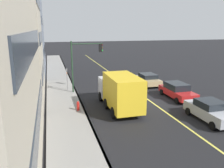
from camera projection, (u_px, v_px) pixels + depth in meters
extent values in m
plane|color=black|center=(149.00, 100.00, 22.55)|extent=(200.00, 200.00, 0.00)
cube|color=gray|center=(65.00, 107.00, 20.43)|extent=(80.00, 3.20, 0.15)
cube|color=slate|center=(82.00, 105.00, 20.83)|extent=(80.00, 0.16, 0.15)
cube|color=#D8CC4C|center=(149.00, 100.00, 22.55)|extent=(80.00, 0.16, 0.01)
cube|color=#262D38|center=(38.00, 118.00, 10.83)|extent=(12.33, 0.06, 1.10)
cube|color=#262D38|center=(32.00, 44.00, 10.00)|extent=(12.33, 0.06, 1.10)
cube|color=#262D38|center=(43.00, 70.00, 23.87)|extent=(9.83, 0.06, 1.10)
cube|color=#262D38|center=(41.00, 37.00, 23.07)|extent=(9.83, 0.06, 1.10)
cube|color=#262D38|center=(38.00, 2.00, 22.27)|extent=(9.83, 0.06, 1.10)
cube|color=#262D38|center=(44.00, 49.00, 37.48)|extent=(13.25, 0.06, 1.10)
cube|color=#262D38|center=(42.00, 21.00, 36.42)|extent=(13.25, 0.06, 1.10)
cube|color=tan|center=(148.00, 80.00, 28.39)|extent=(4.10, 1.89, 0.61)
cube|color=black|center=(148.00, 76.00, 28.33)|extent=(2.18, 1.74, 0.50)
cylinder|color=black|center=(160.00, 85.00, 27.44)|extent=(0.60, 0.22, 0.60)
cylinder|color=black|center=(145.00, 86.00, 26.96)|extent=(0.60, 0.22, 0.60)
cylinder|color=black|center=(150.00, 80.00, 29.97)|extent=(0.60, 0.22, 0.60)
cylinder|color=black|center=(137.00, 81.00, 29.50)|extent=(0.60, 0.22, 0.60)
cube|color=#A8AAB2|center=(210.00, 112.00, 17.50)|extent=(4.46, 1.88, 0.75)
cube|color=black|center=(210.00, 104.00, 17.45)|extent=(1.93, 1.73, 0.52)
cylinder|color=black|center=(213.00, 126.00, 15.98)|extent=(0.60, 0.22, 0.60)
cylinder|color=black|center=(208.00, 109.00, 19.21)|extent=(0.60, 0.22, 0.60)
cylinder|color=black|center=(188.00, 111.00, 18.73)|extent=(0.60, 0.22, 0.60)
cube|color=red|center=(177.00, 92.00, 23.07)|extent=(4.62, 1.87, 0.63)
cube|color=black|center=(177.00, 86.00, 23.11)|extent=(2.39, 1.72, 0.61)
cylinder|color=black|center=(194.00, 99.00, 21.95)|extent=(0.60, 0.22, 0.60)
cylinder|color=black|center=(177.00, 101.00, 21.48)|extent=(0.60, 0.22, 0.60)
cylinder|color=black|center=(177.00, 91.00, 24.81)|extent=(0.60, 0.22, 0.60)
cylinder|color=black|center=(162.00, 92.00, 24.34)|extent=(0.60, 0.22, 0.60)
cube|color=silver|center=(112.00, 87.00, 22.32)|extent=(1.86, 2.33, 1.83)
cube|color=gold|center=(123.00, 92.00, 19.04)|extent=(4.63, 2.33, 2.67)
cylinder|color=black|center=(101.00, 97.00, 22.25)|extent=(0.90, 0.28, 0.90)
cylinder|color=black|center=(123.00, 95.00, 22.82)|extent=(0.90, 0.28, 0.90)
cylinder|color=black|center=(114.00, 113.00, 17.99)|extent=(0.90, 0.28, 0.90)
cylinder|color=black|center=(140.00, 110.00, 18.56)|extent=(0.90, 0.28, 0.90)
cylinder|color=black|center=(106.00, 104.00, 20.15)|extent=(0.90, 0.28, 0.90)
cylinder|color=black|center=(130.00, 102.00, 20.73)|extent=(0.90, 0.28, 0.90)
cylinder|color=#1E3823|center=(72.00, 68.00, 24.31)|extent=(0.16, 0.16, 5.61)
cylinder|color=#1E3823|center=(87.00, 44.00, 24.14)|extent=(0.10, 3.34, 0.10)
cube|color=black|center=(100.00, 48.00, 24.61)|extent=(0.28, 0.30, 0.90)
sphere|color=#360605|center=(102.00, 45.00, 24.59)|extent=(0.18, 0.18, 0.18)
sphere|color=#392905|center=(102.00, 48.00, 24.66)|extent=(0.18, 0.18, 0.18)
sphere|color=green|center=(102.00, 50.00, 24.73)|extent=(0.18, 0.18, 0.18)
cylinder|color=slate|center=(67.00, 80.00, 25.56)|extent=(0.08, 0.08, 2.63)
cube|color=white|center=(67.00, 70.00, 25.29)|extent=(0.60, 0.02, 0.20)
cube|color=#DB5919|center=(67.00, 73.00, 25.37)|extent=(0.44, 0.02, 0.28)
cylinder|color=red|center=(78.00, 107.00, 19.37)|extent=(0.24, 0.24, 0.80)
sphere|color=red|center=(78.00, 102.00, 19.26)|extent=(0.20, 0.20, 0.20)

